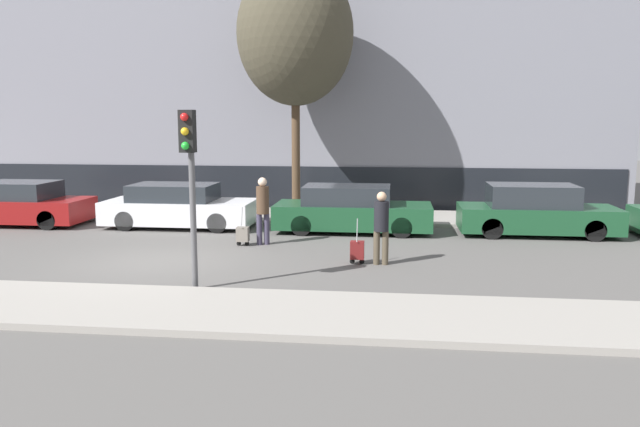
% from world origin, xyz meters
% --- Properties ---
extents(ground_plane, '(80.00, 80.00, 0.00)m').
position_xyz_m(ground_plane, '(0.00, 0.00, 0.00)').
color(ground_plane, '#565451').
extents(sidewalk_near, '(28.00, 2.50, 0.12)m').
position_xyz_m(sidewalk_near, '(0.00, -3.75, 0.06)').
color(sidewalk_near, gray).
rests_on(sidewalk_near, ground_plane).
extents(sidewalk_far, '(28.00, 3.00, 0.12)m').
position_xyz_m(sidewalk_far, '(0.00, 7.00, 0.06)').
color(sidewalk_far, gray).
rests_on(sidewalk_far, ground_plane).
extents(building_facade, '(28.00, 2.12, 13.25)m').
position_xyz_m(building_facade, '(0.00, 10.23, 6.60)').
color(building_facade, slate).
rests_on(building_facade, ground_plane).
extents(parked_car_0, '(4.00, 1.88, 1.38)m').
position_xyz_m(parked_car_0, '(-6.25, 4.55, 0.65)').
color(parked_car_0, maroon).
rests_on(parked_car_0, ground_plane).
extents(parked_car_1, '(4.63, 1.89, 1.35)m').
position_xyz_m(parked_car_1, '(-1.16, 4.69, 0.64)').
color(parked_car_1, silver).
rests_on(parked_car_1, ground_plane).
extents(parked_car_2, '(4.65, 1.84, 1.39)m').
position_xyz_m(parked_car_2, '(4.27, 4.52, 0.65)').
color(parked_car_2, '#194728').
rests_on(parked_car_2, ground_plane).
extents(parked_car_3, '(4.47, 1.78, 1.48)m').
position_xyz_m(parked_car_3, '(9.62, 4.62, 0.68)').
color(parked_car_3, '#194728').
rests_on(parked_car_3, ground_plane).
extents(pedestrian_left, '(0.34, 0.34, 1.82)m').
position_xyz_m(pedestrian_left, '(2.04, 2.28, 1.04)').
color(pedestrian_left, '#383347').
rests_on(pedestrian_left, ground_plane).
extents(trolley_left, '(0.34, 0.29, 1.04)m').
position_xyz_m(trolley_left, '(1.54, 2.07, 0.31)').
color(trolley_left, slate).
rests_on(trolley_left, ground_plane).
extents(pedestrian_right, '(0.35, 0.34, 1.70)m').
position_xyz_m(pedestrian_right, '(5.25, 0.32, 0.97)').
color(pedestrian_right, '#4C4233').
rests_on(pedestrian_right, ground_plane).
extents(trolley_right, '(0.34, 0.29, 1.08)m').
position_xyz_m(trolley_right, '(4.70, 0.32, 0.33)').
color(trolley_right, maroon).
rests_on(trolley_right, ground_plane).
extents(traffic_light, '(0.28, 0.47, 3.52)m').
position_xyz_m(traffic_light, '(1.63, -2.36, 2.52)').
color(traffic_light, '#515154').
rests_on(traffic_light, ground_plane).
extents(parked_bicycle, '(1.77, 0.06, 0.96)m').
position_xyz_m(parked_bicycle, '(-1.31, 6.62, 0.49)').
color(parked_bicycle, black).
rests_on(parked_bicycle, sidewalk_far).
extents(bare_tree_near_crossing, '(3.82, 3.82, 8.34)m').
position_xyz_m(bare_tree_near_crossing, '(2.22, 6.85, 6.10)').
color(bare_tree_near_crossing, '#4C3826').
rests_on(bare_tree_near_crossing, sidewalk_far).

